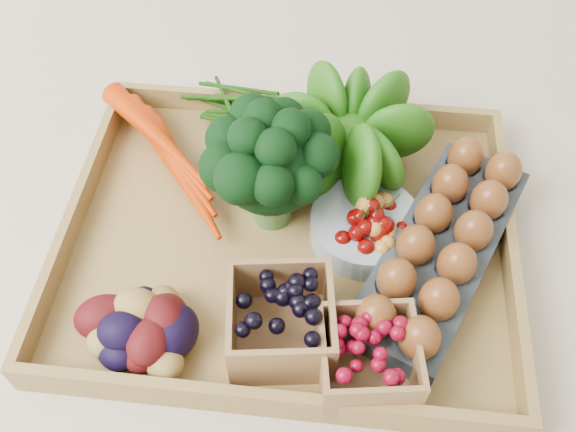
# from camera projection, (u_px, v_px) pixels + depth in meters

# --- Properties ---
(ground) EXTENTS (4.00, 4.00, 0.00)m
(ground) POSITION_uv_depth(u_px,v_px,m) (288.00, 244.00, 0.82)
(ground) COLOR beige
(ground) RESTS_ON ground
(tray) EXTENTS (0.55, 0.45, 0.01)m
(tray) POSITION_uv_depth(u_px,v_px,m) (288.00, 241.00, 0.81)
(tray) COLOR olive
(tray) RESTS_ON ground
(carrots) EXTENTS (0.23, 0.17, 0.06)m
(carrots) POSITION_uv_depth(u_px,v_px,m) (169.00, 151.00, 0.86)
(carrots) COLOR #C12C00
(carrots) RESTS_ON tray
(lettuce) EXTENTS (0.14, 0.14, 0.14)m
(lettuce) POSITION_uv_depth(u_px,v_px,m) (347.00, 130.00, 0.82)
(lettuce) COLOR #234D0C
(lettuce) RESTS_ON tray
(broccoli) EXTENTS (0.16, 0.16, 0.13)m
(broccoli) POSITION_uv_depth(u_px,v_px,m) (271.00, 184.00, 0.78)
(broccoli) COLOR black
(broccoli) RESTS_ON tray
(cherry_bowl) EXTENTS (0.14, 0.14, 0.04)m
(cherry_bowl) POSITION_uv_depth(u_px,v_px,m) (365.00, 227.00, 0.79)
(cherry_bowl) COLOR #8C9EA5
(cherry_bowl) RESTS_ON tray
(egg_carton) EXTENTS (0.23, 0.34, 0.04)m
(egg_carton) POSITION_uv_depth(u_px,v_px,m) (440.00, 254.00, 0.77)
(egg_carton) COLOR #363D45
(egg_carton) RESTS_ON tray
(potatoes) EXTENTS (0.14, 0.14, 0.08)m
(potatoes) POSITION_uv_depth(u_px,v_px,m) (143.00, 324.00, 0.69)
(potatoes) COLOR #3C090B
(potatoes) RESTS_ON tray
(punnet_blackberry) EXTENTS (0.13, 0.13, 0.08)m
(punnet_blackberry) POSITION_uv_depth(u_px,v_px,m) (281.00, 321.00, 0.69)
(punnet_blackberry) COLOR black
(punnet_blackberry) RESTS_ON tray
(punnet_raspberry) EXTENTS (0.12, 0.12, 0.07)m
(punnet_raspberry) POSITION_uv_depth(u_px,v_px,m) (368.00, 358.00, 0.67)
(punnet_raspberry) COLOR maroon
(punnet_raspberry) RESTS_ON tray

